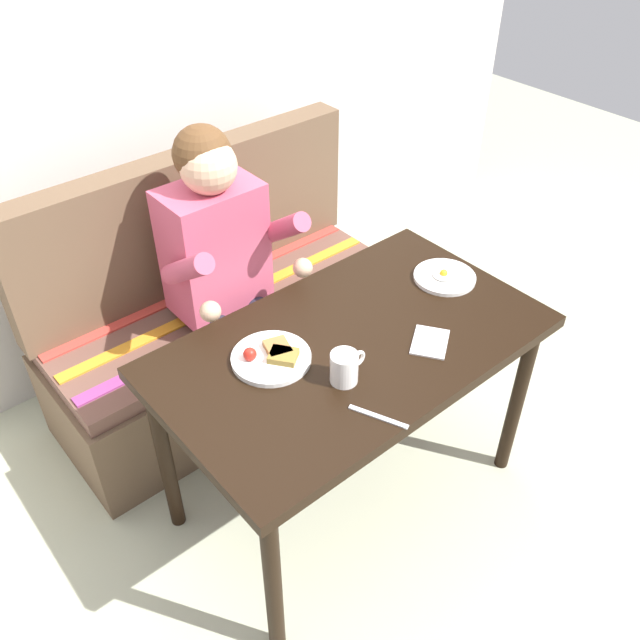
% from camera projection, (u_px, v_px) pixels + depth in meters
% --- Properties ---
extents(ground_plane, '(8.00, 8.00, 0.00)m').
position_uv_depth(ground_plane, '(346.00, 490.00, 2.50)').
color(ground_plane, '#B0B497').
extents(back_wall, '(4.40, 0.10, 2.60)m').
position_uv_depth(back_wall, '(120.00, 47.00, 2.44)').
color(back_wall, beige).
rests_on(back_wall, ground).
extents(table, '(1.20, 0.70, 0.73)m').
position_uv_depth(table, '(351.00, 361.00, 2.09)').
color(table, black).
rests_on(table, ground).
extents(couch, '(1.44, 0.56, 1.00)m').
position_uv_depth(couch, '(223.00, 322.00, 2.75)').
color(couch, brown).
rests_on(couch, ground).
extents(person, '(0.45, 0.61, 1.21)m').
position_uv_depth(person, '(226.00, 262.00, 2.36)').
color(person, '#BF4A65').
rests_on(person, ground).
extents(plate_breakfast, '(0.24, 0.24, 0.05)m').
position_uv_depth(plate_breakfast, '(273.00, 357.00, 1.97)').
color(plate_breakfast, white).
rests_on(plate_breakfast, table).
extents(plate_eggs, '(0.21, 0.21, 0.04)m').
position_uv_depth(plate_eggs, '(445.00, 277.00, 2.29)').
color(plate_eggs, white).
rests_on(plate_eggs, table).
extents(coffee_mug, '(0.12, 0.08, 0.10)m').
position_uv_depth(coffee_mug, '(345.00, 367.00, 1.88)').
color(coffee_mug, white).
rests_on(coffee_mug, table).
extents(napkin, '(0.17, 0.16, 0.01)m').
position_uv_depth(napkin, '(430.00, 342.00, 2.03)').
color(napkin, silver).
rests_on(napkin, table).
extents(fork, '(0.08, 0.16, 0.00)m').
position_uv_depth(fork, '(378.00, 417.00, 1.80)').
color(fork, silver).
rests_on(fork, table).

